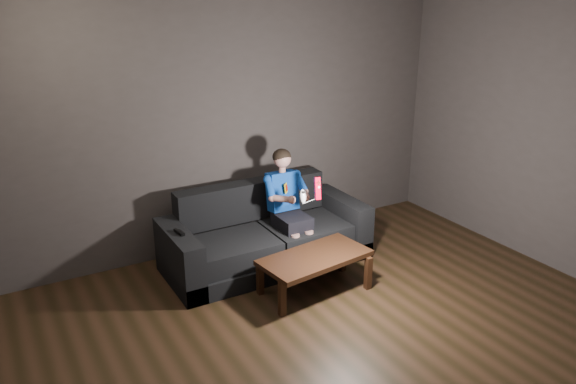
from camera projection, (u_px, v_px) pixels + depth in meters
floor at (375, 367)px, 4.12m from camera, size 5.00×5.00×0.00m
back_wall at (229, 121)px, 5.70m from camera, size 5.00×0.04×2.70m
sofa at (265, 239)px, 5.61m from camera, size 2.01×0.87×0.78m
child at (288, 198)px, 5.53m from camera, size 0.44×0.53×1.07m
wii_remote_red at (318, 188)px, 5.16m from camera, size 0.07×0.09×0.21m
nunchuk_white at (303, 196)px, 5.11m from camera, size 0.07×0.09×0.14m
wii_remote_black at (179, 232)px, 5.02m from camera, size 0.06×0.15×0.03m
coffee_table at (315, 260)px, 5.04m from camera, size 1.05×0.62×0.36m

